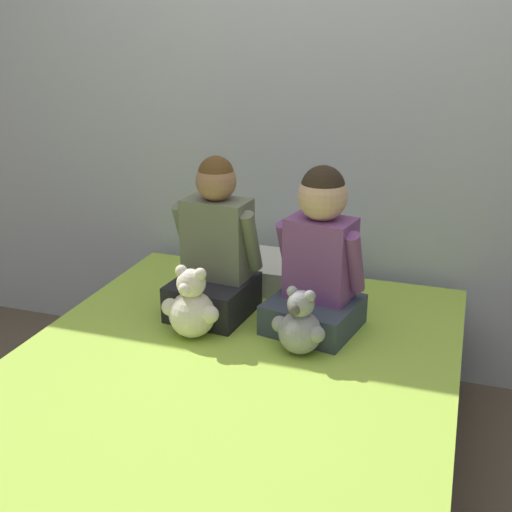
{
  "coord_description": "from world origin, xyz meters",
  "views": [
    {
      "loc": [
        0.69,
        -1.66,
        1.56
      ],
      "look_at": [
        0.0,
        0.39,
        0.76
      ],
      "focal_mm": 45.0,
      "sensor_mm": 36.0,
      "label": 1
    }
  ],
  "objects_px": {
    "child_on_left": "(215,251)",
    "teddy_bear_held_by_right_child": "(300,326)",
    "pillow_at_headboard": "(287,273)",
    "child_on_right": "(319,258)",
    "teddy_bear_held_by_left_child": "(192,307)",
    "bed": "(219,440)"
  },
  "relations": [
    {
      "from": "bed",
      "to": "teddy_bear_held_by_left_child",
      "type": "relative_size",
      "value": 7.41
    },
    {
      "from": "child_on_left",
      "to": "teddy_bear_held_by_right_child",
      "type": "relative_size",
      "value": 2.56
    },
    {
      "from": "bed",
      "to": "child_on_right",
      "type": "relative_size",
      "value": 3.28
    },
    {
      "from": "teddy_bear_held_by_right_child",
      "to": "pillow_at_headboard",
      "type": "distance_m",
      "value": 0.6
    },
    {
      "from": "teddy_bear_held_by_left_child",
      "to": "teddy_bear_held_by_right_child",
      "type": "xyz_separation_m",
      "value": [
        0.4,
        0.0,
        -0.01
      ]
    },
    {
      "from": "child_on_left",
      "to": "child_on_right",
      "type": "height_order",
      "value": "child_on_left"
    },
    {
      "from": "bed",
      "to": "teddy_bear_held_by_left_child",
      "type": "height_order",
      "value": "teddy_bear_held_by_left_child"
    },
    {
      "from": "teddy_bear_held_by_left_child",
      "to": "child_on_left",
      "type": "bearing_deg",
      "value": 93.94
    },
    {
      "from": "child_on_left",
      "to": "pillow_at_headboard",
      "type": "xyz_separation_m",
      "value": [
        0.19,
        0.34,
        -0.2
      ]
    },
    {
      "from": "child_on_left",
      "to": "teddy_bear_held_by_left_child",
      "type": "distance_m",
      "value": 0.26
    },
    {
      "from": "child_on_left",
      "to": "teddy_bear_held_by_right_child",
      "type": "xyz_separation_m",
      "value": [
        0.4,
        -0.22,
        -0.15
      ]
    },
    {
      "from": "teddy_bear_held_by_left_child",
      "to": "teddy_bear_held_by_right_child",
      "type": "relative_size",
      "value": 1.12
    },
    {
      "from": "child_on_left",
      "to": "teddy_bear_held_by_left_child",
      "type": "height_order",
      "value": "child_on_left"
    },
    {
      "from": "pillow_at_headboard",
      "to": "child_on_right",
      "type": "bearing_deg",
      "value": -57.51
    },
    {
      "from": "pillow_at_headboard",
      "to": "teddy_bear_held_by_left_child",
      "type": "bearing_deg",
      "value": -108.98
    },
    {
      "from": "teddy_bear_held_by_left_child",
      "to": "teddy_bear_held_by_right_child",
      "type": "distance_m",
      "value": 0.4
    },
    {
      "from": "teddy_bear_held_by_right_child",
      "to": "pillow_at_headboard",
      "type": "height_order",
      "value": "teddy_bear_held_by_right_child"
    },
    {
      "from": "teddy_bear_held_by_right_child",
      "to": "child_on_right",
      "type": "bearing_deg",
      "value": 102.49
    },
    {
      "from": "bed",
      "to": "pillow_at_headboard",
      "type": "height_order",
      "value": "pillow_at_headboard"
    },
    {
      "from": "child_on_right",
      "to": "teddy_bear_held_by_right_child",
      "type": "distance_m",
      "value": 0.28
    },
    {
      "from": "child_on_right",
      "to": "teddy_bear_held_by_left_child",
      "type": "distance_m",
      "value": 0.49
    },
    {
      "from": "bed",
      "to": "pillow_at_headboard",
      "type": "relative_size",
      "value": 3.91
    }
  ]
}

